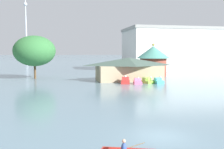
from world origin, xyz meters
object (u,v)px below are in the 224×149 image
(pedal_boat_pink, at_px, (138,82))
(boathouse, at_px, (129,68))
(background_building_block, at_px, (178,49))
(distant_broadcast_tower, at_px, (26,13))
(pedal_boat_red, at_px, (125,81))
(pedal_boat_lime, at_px, (147,81))
(shoreline_tree_tall_left, at_px, (34,51))
(pedal_boat_cyan, at_px, (158,81))
(green_roof_pavilion, at_px, (153,59))

(pedal_boat_pink, distance_m, boathouse, 7.17)
(background_building_block, distance_m, distant_broadcast_tower, 357.78)
(pedal_boat_red, xyz_separation_m, pedal_boat_lime, (4.70, -0.04, -0.08))
(shoreline_tree_tall_left, relative_size, background_building_block, 0.26)
(pedal_boat_lime, distance_m, background_building_block, 48.69)
(shoreline_tree_tall_left, distance_m, distant_broadcast_tower, 373.42)
(pedal_boat_lime, relative_size, pedal_boat_cyan, 1.15)
(pedal_boat_red, xyz_separation_m, shoreline_tree_tall_left, (-18.96, 14.45, 6.19))
(pedal_boat_cyan, distance_m, shoreline_tree_tall_left, 30.64)
(shoreline_tree_tall_left, distance_m, background_building_block, 56.34)
(boathouse, distance_m, distant_broadcast_tower, 385.65)
(pedal_boat_red, relative_size, distant_broadcast_tower, 0.02)
(pedal_boat_pink, bearing_deg, shoreline_tree_tall_left, -116.27)
(pedal_boat_red, bearing_deg, pedal_boat_lime, 105.59)
(green_roof_pavilion, bearing_deg, boathouse, -134.25)
(green_roof_pavilion, distance_m, shoreline_tree_tall_left, 30.85)
(pedal_boat_cyan, distance_m, distant_broadcast_tower, 393.42)
(green_roof_pavilion, xyz_separation_m, distant_broadcast_tower, (-73.89, 364.58, 64.63))
(pedal_boat_lime, bearing_deg, shoreline_tree_tall_left, -139.74)
(pedal_boat_pink, xyz_separation_m, shoreline_tree_tall_left, (-21.21, 15.57, 6.27))
(pedal_boat_cyan, height_order, green_roof_pavilion, green_roof_pavilion)
(distant_broadcast_tower, bearing_deg, pedal_boat_pink, -80.42)
(pedal_boat_lime, xyz_separation_m, pedal_boat_cyan, (1.96, -1.11, 0.03))
(pedal_boat_red, xyz_separation_m, boathouse, (2.24, 5.68, 2.19))
(pedal_boat_pink, height_order, pedal_boat_cyan, pedal_boat_cyan)
(boathouse, relative_size, shoreline_tree_tall_left, 1.46)
(pedal_boat_lime, distance_m, shoreline_tree_tall_left, 28.45)
(pedal_boat_cyan, bearing_deg, pedal_boat_pink, -91.29)
(pedal_boat_red, height_order, boathouse, boathouse)
(pedal_boat_red, height_order, shoreline_tree_tall_left, shoreline_tree_tall_left)
(green_roof_pavilion, bearing_deg, pedal_boat_lime, -114.55)
(pedal_boat_red, relative_size, background_building_block, 0.08)
(distant_broadcast_tower, bearing_deg, boathouse, -80.25)
(boathouse, xyz_separation_m, distant_broadcast_tower, (-64.33, 374.39, 66.44))
(pedal_boat_red, xyz_separation_m, pedal_boat_pink, (2.25, -1.12, -0.08))
(pedal_boat_red, height_order, distant_broadcast_tower, distant_broadcast_tower)
(pedal_boat_pink, relative_size, pedal_boat_lime, 0.89)
(background_building_block, height_order, distant_broadcast_tower, distant_broadcast_tower)
(pedal_boat_pink, relative_size, shoreline_tree_tall_left, 0.25)
(pedal_boat_red, height_order, green_roof_pavilion, green_roof_pavilion)
(green_roof_pavilion, bearing_deg, pedal_boat_pink, -119.89)
(pedal_boat_cyan, xyz_separation_m, background_building_block, (24.50, 41.32, 7.27))
(pedal_boat_red, distance_m, distant_broadcast_tower, 391.18)
(pedal_boat_lime, xyz_separation_m, shoreline_tree_tall_left, (-23.66, 14.49, 6.28))
(pedal_boat_lime, xyz_separation_m, background_building_block, (26.46, 40.21, 7.30))
(pedal_boat_red, relative_size, pedal_boat_cyan, 1.20)
(boathouse, bearing_deg, pedal_boat_lime, -66.71)
(pedal_boat_red, height_order, background_building_block, background_building_block)
(pedal_boat_cyan, height_order, boathouse, boathouse)
(pedal_boat_pink, relative_size, green_roof_pavilion, 0.29)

